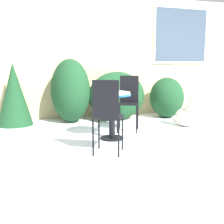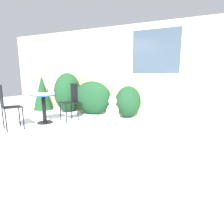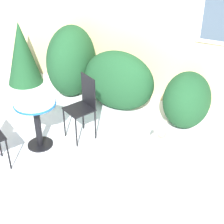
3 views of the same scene
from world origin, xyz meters
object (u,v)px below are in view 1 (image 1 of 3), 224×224
at_px(patio_table, 112,104).
at_px(patio_chair_far_side, 107,113).
at_px(dog, 189,113).
at_px(patio_chair_near_table, 128,100).

height_order(patio_table, patio_chair_far_side, patio_chair_far_side).
height_order(patio_table, dog, patio_table).
relative_size(patio_chair_far_side, dog, 1.36).
bearing_deg(patio_chair_far_side, dog, -121.68).
bearing_deg(patio_chair_far_side, patio_table, -84.13).
height_order(patio_chair_far_side, dog, patio_chair_far_side).
relative_size(patio_table, patio_chair_near_table, 0.77).
bearing_deg(patio_chair_near_table, dog, 23.01).
xyz_separation_m(patio_table, patio_chair_far_side, (-0.30, -0.75, -0.01)).
bearing_deg(dog, patio_chair_far_side, -176.18).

